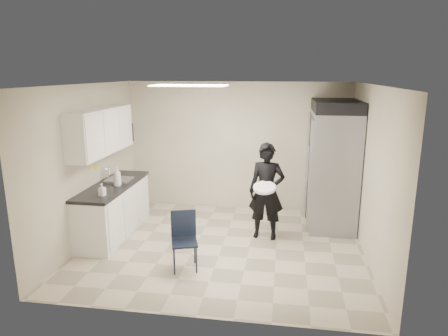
% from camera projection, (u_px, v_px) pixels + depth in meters
% --- Properties ---
extents(floor, '(4.50, 4.50, 0.00)m').
position_uv_depth(floor, '(223.00, 246.00, 6.57)').
color(floor, '#C2B198').
rests_on(floor, ground).
extents(ceiling, '(4.50, 4.50, 0.00)m').
position_uv_depth(ceiling, '(222.00, 85.00, 5.95)').
color(ceiling, silver).
rests_on(ceiling, back_wall).
extents(back_wall, '(4.50, 0.00, 4.50)m').
position_uv_depth(back_wall, '(238.00, 146.00, 8.18)').
color(back_wall, beige).
rests_on(back_wall, floor).
extents(left_wall, '(0.00, 4.00, 4.00)m').
position_uv_depth(left_wall, '(88.00, 164.00, 6.59)').
color(left_wall, beige).
rests_on(left_wall, floor).
extents(right_wall, '(0.00, 4.00, 4.00)m').
position_uv_depth(right_wall, '(372.00, 175.00, 5.93)').
color(right_wall, beige).
rests_on(right_wall, floor).
extents(ceiling_panel, '(1.20, 0.60, 0.02)m').
position_uv_depth(ceiling_panel, '(190.00, 86.00, 6.43)').
color(ceiling_panel, white).
rests_on(ceiling_panel, ceiling).
extents(lower_counter, '(0.60, 1.90, 0.86)m').
position_uv_depth(lower_counter, '(114.00, 211.00, 6.95)').
color(lower_counter, silver).
rests_on(lower_counter, floor).
extents(countertop, '(0.64, 1.95, 0.05)m').
position_uv_depth(countertop, '(112.00, 186.00, 6.84)').
color(countertop, black).
rests_on(countertop, lower_counter).
extents(sink, '(0.42, 0.40, 0.14)m').
position_uv_depth(sink, '(119.00, 183.00, 7.08)').
color(sink, gray).
rests_on(sink, countertop).
extents(faucet, '(0.02, 0.02, 0.24)m').
position_uv_depth(faucet, '(108.00, 174.00, 7.07)').
color(faucet, silver).
rests_on(faucet, countertop).
extents(upper_cabinets, '(0.35, 1.80, 0.75)m').
position_uv_depth(upper_cabinets, '(101.00, 131.00, 6.64)').
color(upper_cabinets, silver).
rests_on(upper_cabinets, left_wall).
extents(towel_dispenser, '(0.22, 0.30, 0.35)m').
position_uv_depth(towel_dispenser, '(125.00, 133.00, 7.80)').
color(towel_dispenser, black).
rests_on(towel_dispenser, left_wall).
extents(notice_sticker_left, '(0.00, 0.12, 0.07)m').
position_uv_depth(notice_sticker_left, '(92.00, 167.00, 6.71)').
color(notice_sticker_left, yellow).
rests_on(notice_sticker_left, left_wall).
extents(notice_sticker_right, '(0.00, 0.12, 0.07)m').
position_uv_depth(notice_sticker_right, '(97.00, 167.00, 6.91)').
color(notice_sticker_right, yellow).
rests_on(notice_sticker_right, left_wall).
extents(commercial_fridge, '(0.80, 1.35, 2.10)m').
position_uv_depth(commercial_fridge, '(332.00, 170.00, 7.27)').
color(commercial_fridge, gray).
rests_on(commercial_fridge, floor).
extents(fridge_compressor, '(0.80, 1.35, 0.20)m').
position_uv_depth(fridge_compressor, '(337.00, 106.00, 7.00)').
color(fridge_compressor, black).
rests_on(fridge_compressor, commercial_fridge).
extents(folding_chair, '(0.46, 0.46, 0.82)m').
position_uv_depth(folding_chair, '(184.00, 243.00, 5.70)').
color(folding_chair, black).
rests_on(folding_chair, floor).
extents(man_tuxedo, '(0.64, 0.46, 1.65)m').
position_uv_depth(man_tuxedo, '(267.00, 191.00, 6.72)').
color(man_tuxedo, black).
rests_on(man_tuxedo, floor).
extents(bucket_lid, '(0.40, 0.40, 0.05)m').
position_uv_depth(bucket_lid, '(265.00, 188.00, 6.45)').
color(bucket_lid, white).
rests_on(bucket_lid, man_tuxedo).
extents(soap_bottle_a, '(0.13, 0.13, 0.34)m').
position_uv_depth(soap_bottle_a, '(117.00, 176.00, 6.70)').
color(soap_bottle_a, silver).
rests_on(soap_bottle_a, countertop).
extents(soap_bottle_b, '(0.10, 0.11, 0.20)m').
position_uv_depth(soap_bottle_b, '(102.00, 190.00, 6.18)').
color(soap_bottle_b, '#B6B5C2').
rests_on(soap_bottle_b, countertop).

